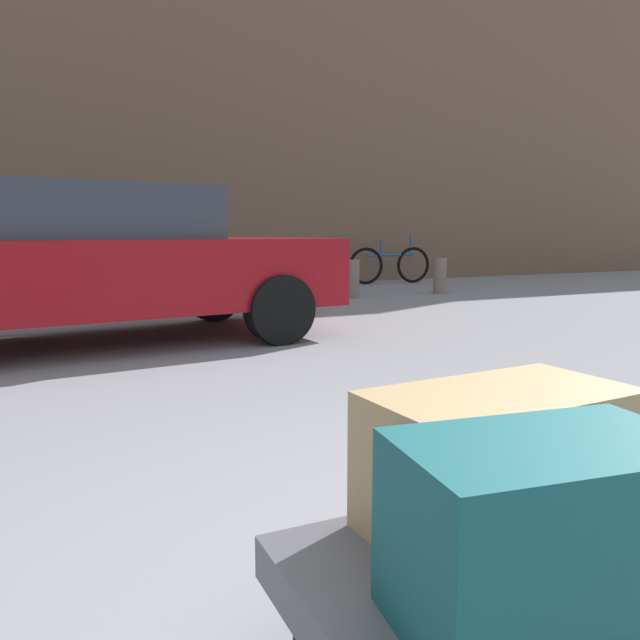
% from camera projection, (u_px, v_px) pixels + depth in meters
% --- Properties ---
extents(building_facade_brick, '(24.00, 1.20, 9.15)m').
position_uv_depth(building_facade_brick, '(200.00, 38.00, 11.21)').
color(building_facade_brick, brown).
rests_on(building_facade_brick, ground_plane).
extents(building_facade_side, '(12.00, 1.00, 8.23)m').
position_uv_depth(building_facade_side, '(639.00, 116.00, 16.38)').
color(building_facade_side, tan).
rests_on(building_facade_side, ground_plane).
extents(luggage_cart, '(1.11, 0.70, 0.34)m').
position_uv_depth(luggage_cart, '(554.00, 588.00, 1.31)').
color(luggage_cart, '#4C4C51').
rests_on(luggage_cart, ground_plane).
extents(duffel_bag_tan_rear_right, '(0.64, 0.37, 0.33)m').
position_uv_depth(duffel_bag_tan_rear_right, '(499.00, 459.00, 1.41)').
color(duffel_bag_tan_rear_right, '#9E7F56').
rests_on(duffel_bag_tan_rear_right, luggage_cart).
extents(duffel_bag_teal_front_right, '(0.56, 0.37, 0.33)m').
position_uv_depth(duffel_bag_teal_front_right, '(545.00, 533.00, 1.06)').
color(duffel_bag_teal_front_right, '#144C51').
rests_on(duffel_bag_teal_front_right, luggage_cart).
extents(parked_car, '(4.46, 2.27, 1.42)m').
position_uv_depth(parked_car, '(89.00, 261.00, 5.46)').
color(parked_car, maroon).
rests_on(parked_car, ground_plane).
extents(bicycle_leaning, '(1.76, 0.21, 0.96)m').
position_uv_depth(bicycle_leaning, '(390.00, 265.00, 12.02)').
color(bicycle_leaning, black).
rests_on(bicycle_leaning, ground_plane).
extents(bollard_kerb_near, '(0.22, 0.22, 0.59)m').
position_uv_depth(bollard_kerb_near, '(267.00, 282.00, 8.84)').
color(bollard_kerb_near, '#72665B').
rests_on(bollard_kerb_near, ground_plane).
extents(bollard_kerb_mid, '(0.22, 0.22, 0.59)m').
position_uv_depth(bollard_kerb_mid, '(352.00, 279.00, 9.43)').
color(bollard_kerb_mid, '#72665B').
rests_on(bollard_kerb_mid, ground_plane).
extents(bollard_kerb_far, '(0.22, 0.22, 0.59)m').
position_uv_depth(bollard_kerb_far, '(440.00, 276.00, 10.12)').
color(bollard_kerb_far, '#72665B').
rests_on(bollard_kerb_far, ground_plane).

